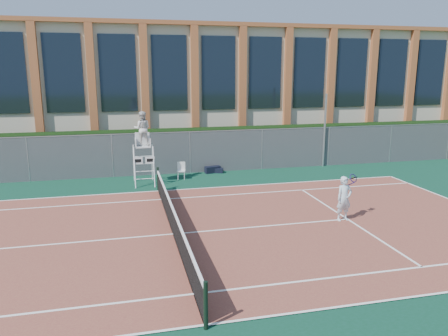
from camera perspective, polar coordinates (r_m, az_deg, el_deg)
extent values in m
plane|color=#233814|center=(14.82, -6.62, -8.66)|extent=(120.00, 120.00, 0.00)
cube|color=#0C3822|center=(15.74, -7.07, -7.35)|extent=(36.00, 20.00, 0.01)
cube|color=brown|center=(14.81, -6.62, -8.59)|extent=(23.77, 10.97, 0.02)
cylinder|color=black|center=(9.57, -2.40, -17.54)|extent=(0.10, 0.10, 1.10)
cylinder|color=black|center=(19.97, -8.62, -1.45)|extent=(0.10, 0.10, 1.10)
cube|color=black|center=(14.66, -6.66, -6.99)|extent=(0.03, 11.00, 0.86)
cube|color=white|center=(14.51, -6.71, -5.29)|extent=(0.06, 11.20, 0.07)
cube|color=black|center=(24.15, -9.59, 2.29)|extent=(40.00, 1.40, 2.20)
cube|color=beige|center=(31.79, -10.83, 9.94)|extent=(44.00, 10.00, 8.00)
cube|color=#9D542D|center=(31.88, -11.15, 17.32)|extent=(45.00, 10.60, 0.25)
cylinder|color=#9EA0A5|center=(25.29, 13.00, 4.78)|extent=(0.12, 0.12, 4.11)
cylinder|color=white|center=(20.72, -11.58, 0.00)|extent=(0.06, 0.53, 1.93)
cylinder|color=white|center=(20.76, -9.14, 0.12)|extent=(0.06, 0.53, 1.93)
cylinder|color=white|center=(21.69, -11.68, 0.55)|extent=(0.06, 0.53, 1.93)
cylinder|color=white|center=(21.73, -9.34, 0.67)|extent=(0.06, 0.53, 1.93)
cube|color=white|center=(21.05, -10.54, 2.77)|extent=(0.69, 0.59, 0.06)
cube|color=white|center=(21.27, -10.61, 3.81)|extent=(0.69, 0.05, 0.59)
cube|color=white|center=(20.76, -11.17, 0.94)|extent=(0.43, 0.03, 0.34)
cube|color=white|center=(20.78, -9.65, 1.02)|extent=(0.43, 0.03, 0.34)
imported|color=silver|center=(20.97, -10.64, 5.07)|extent=(0.87, 0.71, 1.63)
cube|color=silver|center=(22.03, -5.61, -0.39)|extent=(0.46, 0.46, 0.04)
cube|color=silver|center=(22.16, -5.60, 0.28)|extent=(0.40, 0.11, 0.42)
cylinder|color=silver|center=(21.93, -6.03, -1.04)|extent=(0.03, 0.03, 0.39)
cylinder|color=silver|center=(21.92, -5.20, -1.03)|extent=(0.03, 0.03, 0.39)
cylinder|color=silver|center=(22.24, -5.99, -0.84)|extent=(0.03, 0.03, 0.39)
cylinder|color=silver|center=(22.23, -5.17, -0.83)|extent=(0.03, 0.03, 0.39)
cube|color=black|center=(23.31, -1.50, -0.21)|extent=(0.87, 0.48, 0.35)
cube|color=black|center=(23.32, -0.93, -0.32)|extent=(0.70, 0.47, 0.26)
imported|color=silver|center=(16.34, 15.42, -3.88)|extent=(0.63, 0.44, 1.63)
torus|color=#211550|center=(16.56, 16.52, -1.27)|extent=(0.38, 0.30, 0.30)
sphere|color=#CCE533|center=(16.77, 16.50, -1.27)|extent=(0.07, 0.07, 0.07)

